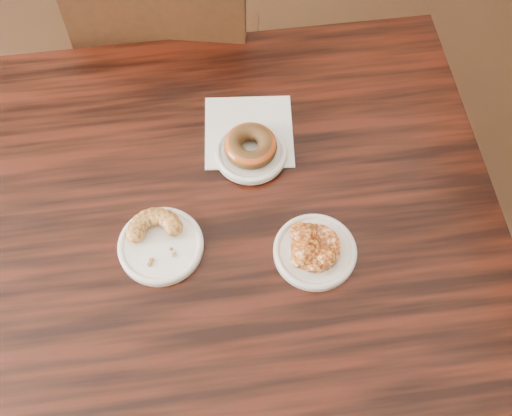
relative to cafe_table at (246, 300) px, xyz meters
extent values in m
plane|color=black|center=(-0.20, 0.17, -0.38)|extent=(5.00, 5.00, 0.00)
cube|color=black|center=(0.00, 0.00, 0.00)|extent=(1.06, 1.06, 0.75)
cube|color=silver|center=(0.05, 0.21, 0.38)|extent=(0.21, 0.21, 0.00)
cylinder|color=silver|center=(0.05, 0.16, 0.39)|extent=(0.14, 0.14, 0.01)
cylinder|color=white|center=(-0.16, -0.01, 0.38)|extent=(0.16, 0.16, 0.01)
cylinder|color=silver|center=(0.12, -0.08, 0.38)|extent=(0.15, 0.15, 0.01)
torus|color=#8A3814|center=(0.05, 0.16, 0.41)|extent=(0.11, 0.11, 0.04)
camera|label=1|loc=(-0.09, -0.55, 1.44)|focal=45.00mm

